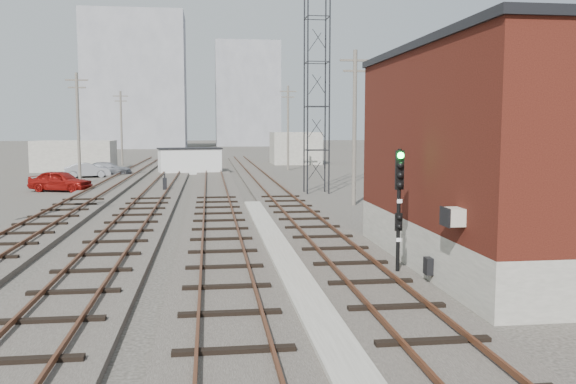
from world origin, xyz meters
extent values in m
plane|color=#282621|center=(0.00, 60.00, 0.00)|extent=(320.00, 320.00, 0.00)
cube|color=#332D28|center=(2.50, 39.00, 0.10)|extent=(3.20, 90.00, 0.20)
cube|color=#4C2816|center=(1.78, 39.00, 0.33)|extent=(0.07, 90.00, 0.12)
cube|color=#4C2816|center=(3.22, 39.00, 0.33)|extent=(0.07, 90.00, 0.12)
cube|color=#332D28|center=(-1.50, 39.00, 0.10)|extent=(3.20, 90.00, 0.20)
cube|color=#4C2816|center=(-2.22, 39.00, 0.33)|extent=(0.07, 90.00, 0.12)
cube|color=#4C2816|center=(-0.78, 39.00, 0.33)|extent=(0.07, 90.00, 0.12)
cube|color=#332D28|center=(-5.50, 39.00, 0.10)|extent=(3.20, 90.00, 0.20)
cube|color=#4C2816|center=(-6.22, 39.00, 0.33)|extent=(0.07, 90.00, 0.12)
cube|color=#4C2816|center=(-4.78, 39.00, 0.33)|extent=(0.07, 90.00, 0.12)
cube|color=#332D28|center=(-9.50, 39.00, 0.10)|extent=(3.20, 90.00, 0.20)
cube|color=#4C2816|center=(-10.22, 39.00, 0.33)|extent=(0.07, 90.00, 0.12)
cube|color=#4C2816|center=(-8.78, 39.00, 0.33)|extent=(0.07, 90.00, 0.12)
cube|color=gray|center=(0.50, 14.00, 0.13)|extent=(0.90, 28.00, 0.26)
cube|color=gray|center=(7.50, 12.00, 0.75)|extent=(6.00, 12.00, 1.50)
cube|color=#4E1B12|center=(7.50, 12.00, 4.25)|extent=(6.00, 12.00, 5.50)
cube|color=black|center=(7.50, 12.00, 7.10)|extent=(6.20, 12.20, 0.25)
cube|color=beige|center=(4.28, 8.00, 2.25)|extent=(0.45, 0.62, 0.45)
cube|color=black|center=(4.40, 10.00, 0.50)|extent=(0.20, 0.35, 0.50)
cylinder|color=black|center=(4.75, 34.25, 7.50)|extent=(0.10, 0.10, 15.00)
cylinder|color=black|center=(6.25, 34.25, 7.50)|extent=(0.10, 0.10, 15.00)
cylinder|color=black|center=(4.75, 35.75, 7.50)|extent=(0.10, 0.10, 15.00)
cylinder|color=black|center=(6.25, 35.75, 7.50)|extent=(0.10, 0.10, 15.00)
cylinder|color=#595147|center=(-12.50, 45.00, 4.50)|extent=(0.24, 0.24, 9.00)
cube|color=#595147|center=(-12.50, 45.00, 8.40)|extent=(1.80, 0.12, 0.12)
cube|color=#595147|center=(-12.50, 45.00, 7.80)|extent=(1.40, 0.12, 0.12)
cylinder|color=#595147|center=(-12.50, 70.00, 4.50)|extent=(0.24, 0.24, 9.00)
cube|color=#595147|center=(-12.50, 70.00, 8.40)|extent=(1.80, 0.12, 0.12)
cube|color=#595147|center=(-12.50, 70.00, 7.80)|extent=(1.40, 0.12, 0.12)
cylinder|color=#595147|center=(6.50, 28.00, 4.50)|extent=(0.24, 0.24, 9.00)
cube|color=#595147|center=(6.50, 28.00, 8.40)|extent=(1.80, 0.12, 0.12)
cube|color=#595147|center=(6.50, 28.00, 7.80)|extent=(1.40, 0.12, 0.12)
cylinder|color=#595147|center=(6.50, 58.00, 4.50)|extent=(0.24, 0.24, 9.00)
cube|color=#595147|center=(6.50, 58.00, 8.40)|extent=(1.80, 0.12, 0.12)
cube|color=#595147|center=(6.50, 58.00, 7.80)|extent=(1.40, 0.12, 0.12)
cube|color=gray|center=(-18.00, 135.00, 15.00)|extent=(22.00, 14.00, 30.00)
cube|color=gray|center=(8.00, 150.00, 13.00)|extent=(16.00, 12.00, 26.00)
cube|color=gray|center=(-16.00, 60.00, 1.60)|extent=(8.00, 5.00, 3.20)
cube|color=gray|center=(9.00, 70.00, 2.00)|extent=(6.00, 6.00, 4.00)
cube|color=gray|center=(3.70, 10.73, 0.05)|extent=(0.40, 0.40, 0.10)
cylinder|color=black|center=(3.70, 10.73, 1.95)|extent=(0.12, 0.12, 3.91)
cube|color=black|center=(3.70, 10.71, 3.27)|extent=(0.25, 0.10, 1.17)
sphere|color=#0CE533|center=(3.70, 10.62, 3.71)|extent=(0.20, 0.20, 0.20)
sphere|color=black|center=(3.70, 10.62, 3.42)|extent=(0.20, 0.20, 0.20)
sphere|color=black|center=(3.70, 10.62, 3.13)|extent=(0.20, 0.20, 0.20)
sphere|color=black|center=(3.70, 10.62, 2.83)|extent=(0.20, 0.20, 0.20)
cube|color=black|center=(3.70, 10.71, 1.71)|extent=(0.22, 0.09, 0.54)
cube|color=white|center=(3.70, 10.65, 2.35)|extent=(0.16, 0.02, 0.12)
cube|color=white|center=(3.70, 10.65, 1.17)|extent=(0.16, 0.02, 0.12)
cube|color=black|center=(-5.04, 36.70, 0.57)|extent=(0.29, 0.29, 0.94)
cylinder|color=black|center=(-5.04, 36.70, 1.18)|extent=(0.08, 0.08, 0.28)
cube|color=silver|center=(-3.82, 54.26, 1.24)|extent=(6.31, 3.56, 2.48)
cube|color=black|center=(-3.82, 54.26, 2.53)|extent=(6.55, 3.80, 0.12)
imported|color=maroon|center=(-12.51, 38.32, 0.76)|extent=(4.80, 3.13, 1.52)
imported|color=#929499|center=(-13.02, 50.89, 0.67)|extent=(4.31, 2.34, 1.35)
imported|color=gray|center=(-11.47, 52.51, 0.66)|extent=(4.63, 2.08, 1.32)
camera|label=1|loc=(-1.94, -6.82, 4.52)|focal=38.00mm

